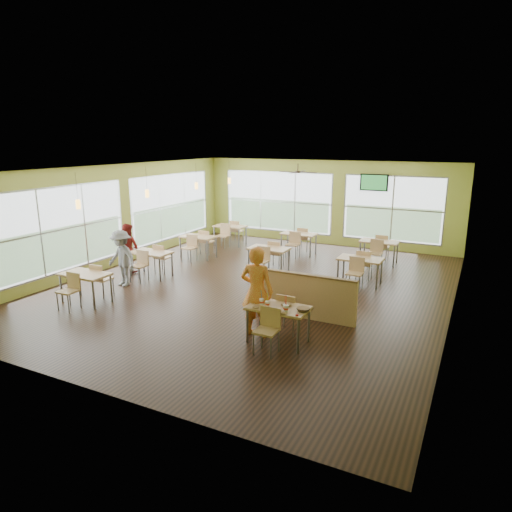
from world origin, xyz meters
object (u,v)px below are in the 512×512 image
at_px(half_wall_divider, 304,296).
at_px(food_basket, 303,309).
at_px(man_plaid, 257,292).
at_px(main_table, 278,312).

relative_size(half_wall_divider, food_basket, 8.99).
bearing_deg(man_plaid, food_basket, 167.45).
bearing_deg(food_basket, main_table, -178.42).
height_order(main_table, food_basket, main_table).
distance_m(half_wall_divider, food_basket, 1.55).
xyz_separation_m(man_plaid, food_basket, (1.05, -0.11, -0.16)).
relative_size(half_wall_divider, man_plaid, 1.27).
distance_m(main_table, food_basket, 0.54).
bearing_deg(half_wall_divider, main_table, -90.00).
height_order(half_wall_divider, food_basket, half_wall_divider).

